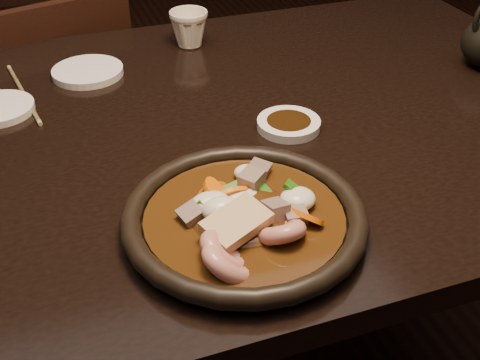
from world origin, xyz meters
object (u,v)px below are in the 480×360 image
object	(u,v)px
plate	(244,219)
tea_cup	(189,27)
table	(162,170)
chair	(56,136)

from	to	relation	value
plate	tea_cup	world-z (taller)	tea_cup
table	plate	size ratio (longest dim) A/B	5.15
plate	chair	bearing A→B (deg)	103.48
chair	tea_cup	world-z (taller)	tea_cup
table	plate	world-z (taller)	plate
chair	tea_cup	size ratio (longest dim) A/B	10.41
chair	tea_cup	bearing A→B (deg)	123.26
table	chair	distance (m)	0.63
table	tea_cup	size ratio (longest dim) A/B	20.32
chair	plate	size ratio (longest dim) A/B	2.64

